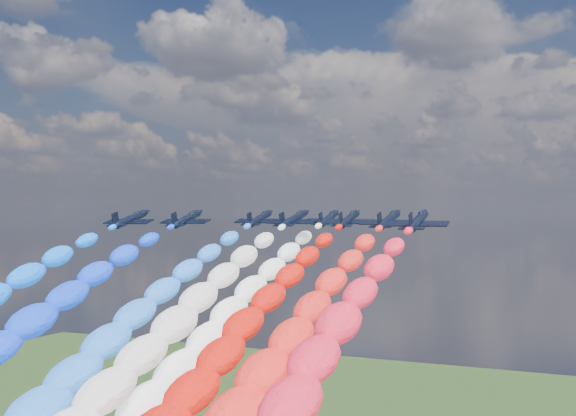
% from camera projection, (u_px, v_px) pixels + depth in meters
% --- Properties ---
extents(jet_0, '(9.35, 12.74, 5.76)m').
position_uv_depth(jet_0, '(130.00, 219.00, 135.53)').
color(jet_0, black).
extents(jet_1, '(9.79, 13.06, 5.76)m').
position_uv_depth(jet_1, '(187.00, 219.00, 138.54)').
color(jet_1, black).
extents(jet_2, '(9.62, 12.93, 5.76)m').
position_uv_depth(jet_2, '(260.00, 219.00, 144.98)').
color(jet_2, black).
extents(trail_2, '(7.34, 95.80, 45.98)m').
position_uv_depth(trail_2, '(91.00, 377.00, 100.17)').
color(trail_2, blue).
extents(jet_3, '(9.99, 13.20, 5.76)m').
position_uv_depth(jet_3, '(294.00, 219.00, 135.61)').
color(jet_3, black).
extents(trail_3, '(7.34, 95.80, 45.98)m').
position_uv_depth(trail_3, '(124.00, 394.00, 90.79)').
color(trail_3, silver).
extents(jet_4, '(9.73, 13.02, 5.76)m').
position_uv_depth(jet_4, '(328.00, 219.00, 147.91)').
color(jet_4, black).
extents(trail_4, '(7.34, 95.80, 45.98)m').
position_uv_depth(trail_4, '(194.00, 373.00, 103.09)').
color(trail_4, white).
extents(jet_5, '(9.51, 12.86, 5.76)m').
position_uv_depth(jet_5, '(349.00, 219.00, 135.23)').
color(jet_5, black).
extents(trail_5, '(7.34, 95.80, 45.98)m').
position_uv_depth(trail_5, '(206.00, 395.00, 90.42)').
color(trail_5, red).
extents(jet_6, '(9.60, 12.92, 5.76)m').
position_uv_depth(jet_6, '(389.00, 220.00, 125.19)').
color(jet_6, black).
extents(jet_7, '(9.66, 12.97, 5.76)m').
position_uv_depth(jet_7, '(418.00, 221.00, 111.60)').
color(jet_7, black).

